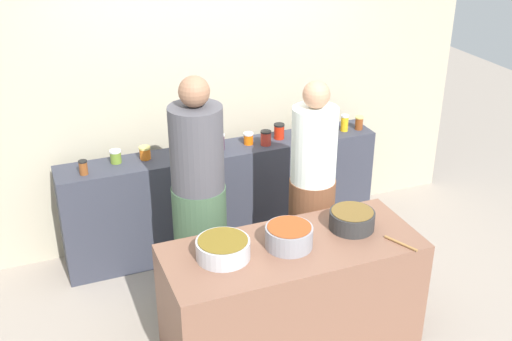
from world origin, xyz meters
TOP-DOWN VIEW (x-y plane):
  - ground at (0.00, 0.00)m, footprint 12.00×12.00m
  - storefront_wall at (0.00, 1.45)m, footprint 4.80×0.12m
  - display_shelf at (0.00, 1.10)m, footprint 2.70×0.36m
  - prep_table at (0.00, -0.30)m, footprint 1.70×0.70m
  - preserve_jar_0 at (-1.13, 1.04)m, footprint 0.07×0.07m
  - preserve_jar_1 at (-0.86, 1.15)m, footprint 0.09×0.09m
  - preserve_jar_2 at (-0.64, 1.14)m, footprint 0.09×0.09m
  - preserve_jar_3 at (-0.29, 1.09)m, footprint 0.08×0.08m
  - preserve_jar_4 at (-0.12, 1.10)m, footprint 0.08×0.08m
  - preserve_jar_5 at (-0.03, 1.09)m, footprint 0.08×0.08m
  - preserve_jar_6 at (0.23, 1.11)m, footprint 0.08×0.08m
  - preserve_jar_7 at (0.36, 1.04)m, footprint 0.09×0.09m
  - preserve_jar_8 at (0.52, 1.12)m, footprint 0.09×0.09m
  - preserve_jar_9 at (0.75, 1.14)m, footprint 0.08×0.08m
  - preserve_jar_10 at (0.88, 1.07)m, footprint 0.07×0.07m
  - preserve_jar_11 at (0.99, 1.08)m, footprint 0.09×0.09m
  - preserve_jar_12 at (1.12, 1.07)m, footprint 0.07×0.07m
  - preserve_jar_13 at (1.26, 1.05)m, footprint 0.07×0.07m
  - cooking_pot_left at (-0.46, -0.26)m, footprint 0.34×0.34m
  - cooking_pot_center at (-0.03, -0.29)m, footprint 0.31×0.31m
  - cooking_pot_right at (0.46, -0.24)m, footprint 0.31×0.31m
  - wooden_spoon at (0.66, -0.55)m, footprint 0.12×0.23m
  - cook_with_tongs at (-0.42, 0.38)m, footprint 0.39×0.39m
  - cook_in_cap at (0.42, 0.28)m, footprint 0.35×0.35m

SIDE VIEW (x-z plane):
  - ground at x=0.00m, z-range 0.00..0.00m
  - prep_table at x=0.00m, z-range 0.00..0.80m
  - display_shelf at x=0.00m, z-range 0.00..0.91m
  - cook_in_cap at x=0.42m, z-range -0.08..1.61m
  - cook_with_tongs at x=-0.42m, z-range -0.09..1.71m
  - wooden_spoon at x=0.66m, z-range 0.80..0.82m
  - cooking_pot_left at x=-0.46m, z-range 0.80..0.93m
  - cooking_pot_right at x=0.46m, z-range 0.80..0.93m
  - cooking_pot_center at x=-0.03m, z-range 0.80..0.95m
  - preserve_jar_6 at x=0.23m, z-range 0.91..1.01m
  - preserve_jar_2 at x=-0.64m, z-range 0.91..1.02m
  - preserve_jar_1 at x=-0.86m, z-range 0.91..1.02m
  - preserve_jar_0 at x=-1.13m, z-range 0.91..1.02m
  - preserve_jar_13 at x=1.26m, z-range 0.91..1.03m
  - preserve_jar_11 at x=0.99m, z-range 0.91..1.03m
  - preserve_jar_3 at x=-0.29m, z-range 0.91..1.03m
  - preserve_jar_7 at x=0.36m, z-range 0.91..1.03m
  - preserve_jar_4 at x=-0.12m, z-range 0.91..1.04m
  - preserve_jar_10 at x=0.88m, z-range 0.91..1.04m
  - preserve_jar_9 at x=0.75m, z-range 0.91..1.04m
  - preserve_jar_8 at x=0.52m, z-range 0.91..1.04m
  - preserve_jar_5 at x=-0.03m, z-range 0.91..1.05m
  - preserve_jar_12 at x=1.12m, z-range 0.91..1.06m
  - storefront_wall at x=0.00m, z-range 0.00..3.00m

